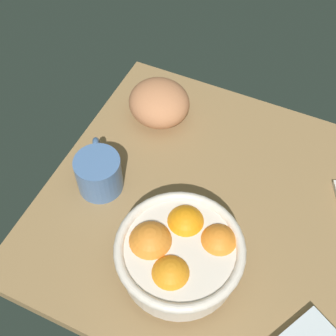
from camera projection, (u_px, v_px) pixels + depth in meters
The scene contains 4 objects.
ground_plane at pixel (266, 231), 83.91cm from camera, with size 82.99×59.83×3.00cm, color olive.
fruit_bowl at pixel (179, 253), 73.76cm from camera, with size 20.82×20.82×10.11cm.
bread_loaf at pixel (159, 103), 95.40cm from camera, with size 13.06×12.40×8.06cm, color #C37A50.
mug at pixel (99, 172), 85.18cm from camera, with size 9.20×11.49×7.63cm.
Camera 1 is at (0.53, -43.87, 73.12)cm, focal length 49.21 mm.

